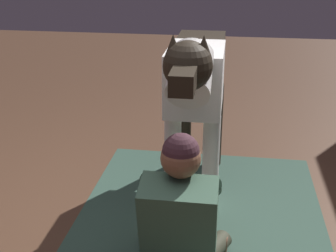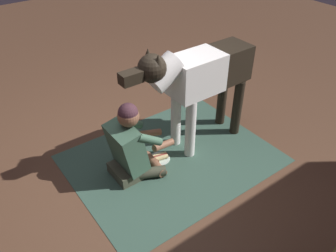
# 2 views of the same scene
# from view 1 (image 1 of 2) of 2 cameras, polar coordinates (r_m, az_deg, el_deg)

# --- Properties ---
(ground_plane) EXTENTS (13.41, 13.41, 0.00)m
(ground_plane) POSITION_cam_1_polar(r_m,az_deg,el_deg) (2.87, -0.75, -14.96)
(ground_plane) COLOR brown
(area_rug) EXTENTS (2.14, 1.65, 0.01)m
(area_rug) POSITION_cam_1_polar(r_m,az_deg,el_deg) (3.06, 3.93, -12.25)
(area_rug) COLOR #375446
(area_rug) RESTS_ON ground
(person_sitting_on_floor) EXTENTS (0.66, 0.58, 0.85)m
(person_sitting_on_floor) POSITION_cam_1_polar(r_m,az_deg,el_deg) (2.50, 1.54, -11.55)
(person_sitting_on_floor) COLOR #474937
(person_sitting_on_floor) RESTS_ON ground
(large_dog) EXTENTS (1.72, 0.37, 1.28)m
(large_dog) POSITION_cam_1_polar(r_m,az_deg,el_deg) (3.07, 3.56, 5.46)
(large_dog) COLOR white
(large_dog) RESTS_ON ground
(hot_dog_on_plate) EXTENTS (0.23, 0.23, 0.06)m
(hot_dog_on_plate) POSITION_cam_1_polar(r_m,az_deg,el_deg) (2.96, 2.28, -13.07)
(hot_dog_on_plate) COLOR silver
(hot_dog_on_plate) RESTS_ON ground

